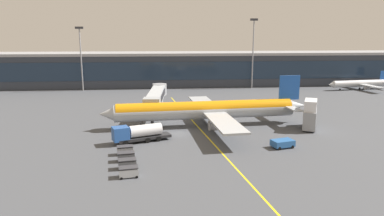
{
  "coord_description": "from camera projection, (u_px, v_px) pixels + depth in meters",
  "views": [
    {
      "loc": [
        -3.33,
        -66.9,
        19.22
      ],
      "look_at": [
        3.23,
        3.3,
        4.5
      ],
      "focal_mm": 32.17,
      "sensor_mm": 36.0,
      "label": 1
    }
  ],
  "objects": [
    {
      "name": "baggage_cart_0",
      "position": [
        129.0,
        172.0,
        47.77
      ],
      "size": [
        2.85,
        1.96,
        1.48
      ],
      "color": "#B2B7BC",
      "rests_on": "ground_plane"
    },
    {
      "name": "catering_lift",
      "position": [
        310.0,
        115.0,
        72.19
      ],
      "size": [
        5.23,
        7.21,
        6.3
      ],
      "color": "gray",
      "rests_on": "ground_plane"
    },
    {
      "name": "fuel_tanker",
      "position": [
        138.0,
        133.0,
        63.38
      ],
      "size": [
        11.01,
        6.03,
        3.25
      ],
      "color": "#232326",
      "rests_on": "ground_plane"
    },
    {
      "name": "baggage_cart_2",
      "position": [
        126.0,
        156.0,
        53.85
      ],
      "size": [
        2.85,
        1.96,
        1.48
      ],
      "color": "#595B60",
      "rests_on": "ground_plane"
    },
    {
      "name": "baggage_cart_3",
      "position": [
        125.0,
        150.0,
        56.9
      ],
      "size": [
        2.85,
        1.96,
        1.48
      ],
      "color": "gray",
      "rests_on": "ground_plane"
    },
    {
      "name": "main_airliner",
      "position": [
        207.0,
        110.0,
        74.5
      ],
      "size": [
        45.82,
        36.65,
        10.72
      ],
      "color": "#B2B7BC",
      "rests_on": "ground_plane"
    },
    {
      "name": "terminal_building",
      "position": [
        209.0,
        68.0,
        139.1
      ],
      "size": [
        211.95,
        21.0,
        13.02
      ],
      "color": "#2D333D",
      "rests_on": "ground_plane"
    },
    {
      "name": "jet_bridge",
      "position": [
        156.0,
        96.0,
        85.46
      ],
      "size": [
        5.56,
        25.43,
        6.31
      ],
      "color": "#B2B7BC",
      "rests_on": "ground_plane"
    },
    {
      "name": "pushback_tug",
      "position": [
        283.0,
        143.0,
        60.45
      ],
      "size": [
        4.25,
        3.17,
        1.4
      ],
      "color": "#285B9E",
      "rests_on": "ground_plane"
    },
    {
      "name": "commuter_jet_far",
      "position": [
        359.0,
        83.0,
        126.05
      ],
      "size": [
        25.66,
        20.47,
        6.74
      ],
      "color": "#B2B7BC",
      "rests_on": "ground_plane"
    },
    {
      "name": "apron_lead_in_line",
      "position": [
        201.0,
        130.0,
        71.84
      ],
      "size": [
        10.08,
        79.44,
        0.01
      ],
      "primitive_type": "cube",
      "rotation": [
        0.0,
        0.0,
        0.12
      ],
      "color": "yellow",
      "rests_on": "ground_plane"
    },
    {
      "name": "baggage_cart_1",
      "position": [
        127.0,
        164.0,
        50.81
      ],
      "size": [
        2.85,
        1.96,
        1.48
      ],
      "color": "#595B60",
      "rests_on": "ground_plane"
    },
    {
      "name": "apron_light_mast_1",
      "position": [
        253.0,
        48.0,
        127.09
      ],
      "size": [
        2.8,
        0.5,
        25.61
      ],
      "color": "gray",
      "rests_on": "ground_plane"
    },
    {
      "name": "ground_plane",
      "position": [
        178.0,
        133.0,
        69.43
      ],
      "size": [
        700.0,
        700.0,
        0.0
      ],
      "primitive_type": "plane",
      "color": "#47494F"
    },
    {
      "name": "apron_light_mast_0",
      "position": [
        81.0,
        54.0,
        121.74
      ],
      "size": [
        2.8,
        0.5,
        22.57
      ],
      "color": "gray",
      "rests_on": "ground_plane"
    }
  ]
}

